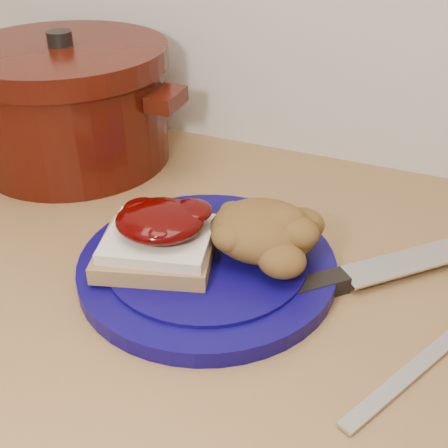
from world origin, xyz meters
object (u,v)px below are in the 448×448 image
at_px(dutch_oven, 70,103).
at_px(pepper_grinder, 31,110).
at_px(plate, 207,266).
at_px(butter_knife, 414,370).
at_px(chef_knife, 330,283).

height_order(dutch_oven, pepper_grinder, dutch_oven).
distance_m(plate, butter_knife, 0.22).
xyz_separation_m(chef_knife, pepper_grinder, (-0.47, 0.15, 0.05)).
relative_size(dutch_oven, pepper_grinder, 2.79).
bearing_deg(chef_knife, pepper_grinder, 117.50).
distance_m(dutch_oven, pepper_grinder, 0.07).
distance_m(chef_knife, dutch_oven, 0.43).
xyz_separation_m(plate, butter_knife, (0.21, -0.06, -0.00)).
distance_m(butter_knife, pepper_grinder, 0.61).
xyz_separation_m(butter_knife, pepper_grinder, (-0.56, 0.23, 0.06)).
height_order(plate, pepper_grinder, pepper_grinder).
relative_size(chef_knife, dutch_oven, 0.76).
bearing_deg(chef_knife, plate, 144.61).
bearing_deg(dutch_oven, plate, -31.26).
relative_size(butter_knife, dutch_oven, 0.55).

